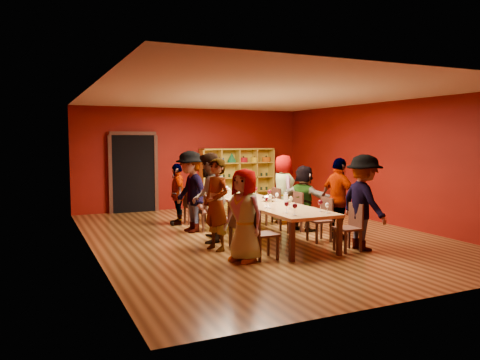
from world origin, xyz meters
The scene contains 48 objects.
room_shell centered at (0.00, 0.00, 1.50)m, with size 7.10×9.10×3.04m.
tasting_table centered at (0.00, 0.00, 0.70)m, with size 1.10×4.50×0.75m.
doorway centered at (-1.80, 4.43, 1.12)m, with size 1.40×0.17×2.30m.
shelving_unit centered at (1.40, 4.32, 0.98)m, with size 2.40×0.40×1.80m.
chair_person_left_0 centered at (-0.91, -1.80, 0.50)m, with size 0.42×0.42×0.89m.
person_left_0 centered at (-1.21, -1.80, 0.80)m, with size 0.78×0.42×1.59m, color #4B4B50.
chair_person_left_1 centered at (-0.91, -0.85, 0.50)m, with size 0.42×0.42×0.89m.
person_left_1 centered at (-1.35, -0.85, 0.87)m, with size 0.63×0.46×1.73m, color #46464A.
chair_person_left_2 centered at (-0.91, -0.14, 0.50)m, with size 0.42×0.42×0.89m.
person_left_2 centered at (-1.24, -0.14, 0.91)m, with size 0.88×0.48×1.82m, color white.
chair_person_left_3 centered at (-0.91, 1.00, 0.50)m, with size 0.42×0.42×0.89m.
person_left_3 centered at (-1.24, 1.00, 0.91)m, with size 1.18×0.49×1.83m, color #C2828E.
chair_person_left_4 centered at (-0.91, 2.00, 0.50)m, with size 0.42×0.42×0.89m.
person_left_4 centered at (-1.24, 2.00, 0.75)m, with size 0.88×0.40×1.50m, color #141639.
chair_person_right_0 centered at (0.91, -1.96, 0.50)m, with size 0.42×0.42×0.89m.
person_right_0 centered at (1.19, -1.96, 0.90)m, with size 1.16×0.48×1.80m, color beige.
chair_person_right_1 centered at (0.91, -1.03, 0.50)m, with size 0.42×0.42×0.89m.
person_right_1 centered at (1.31, -1.03, 0.85)m, with size 1.00×0.45×1.70m, color #151A3C.
chair_person_right_2 centered at (0.91, 0.09, 0.50)m, with size 0.42×0.42×0.89m.
person_right_2 centered at (1.17, 0.09, 0.75)m, with size 1.39×0.40×1.50m, color #131935.
chair_person_right_3 centered at (0.91, 1.12, 0.50)m, with size 0.42×0.42×0.89m.
person_right_3 centered at (1.22, 1.12, 0.85)m, with size 0.83×0.45×1.69m, color #C3838F.
wine_glass_0 centered at (-0.32, -1.03, 0.90)m, with size 0.08×0.08×0.21m.
wine_glass_1 centered at (0.34, -0.14, 0.88)m, with size 0.07×0.07×0.18m.
wine_glass_2 centered at (-0.27, 0.13, 0.88)m, with size 0.07×0.07×0.19m.
wine_glass_3 centered at (-0.20, 1.38, 0.90)m, with size 0.08×0.08×0.21m.
wine_glass_4 centered at (0.33, 0.18, 0.91)m, with size 0.09×0.09×0.22m.
wine_glass_5 centered at (-0.29, -1.63, 0.90)m, with size 0.08×0.08×0.21m.
wine_glass_6 centered at (0.36, -1.76, 0.91)m, with size 0.09×0.09×0.22m.
wine_glass_7 centered at (0.00, -1.23, 0.89)m, with size 0.08×0.08×0.19m.
wine_glass_8 centered at (-0.31, -0.91, 0.90)m, with size 0.08×0.08×0.21m.
wine_glass_9 centered at (0.01, -0.46, 0.89)m, with size 0.08×0.08×0.20m.
wine_glass_10 centered at (-0.32, 1.91, 0.91)m, with size 0.09×0.09×0.22m.
wine_glass_11 centered at (0.38, -1.94, 0.88)m, with size 0.07×0.07×0.18m.
wine_glass_12 centered at (0.30, 1.78, 0.91)m, with size 0.09×0.09×0.22m.
wine_glass_13 centered at (-0.29, -1.93, 0.91)m, with size 0.09×0.09×0.22m.
wine_glass_14 centered at (0.34, 0.89, 0.91)m, with size 0.09×0.09×0.22m.
wine_glass_15 centered at (0.28, -0.82, 0.88)m, with size 0.07×0.07×0.18m.
wine_glass_16 centered at (0.36, 1.82, 0.88)m, with size 0.07×0.07×0.19m.
wine_glass_17 centered at (-0.36, 1.00, 0.91)m, with size 0.09×0.09×0.22m.
wine_glass_18 centered at (-0.33, 1.65, 0.89)m, with size 0.08×0.08×0.20m.
wine_glass_19 centered at (0.37, 1.06, 0.90)m, with size 0.08×0.08×0.20m.
wine_glass_20 centered at (-0.30, -0.02, 0.90)m, with size 0.08×0.08×0.21m.
wine_glass_21 centered at (-0.35, 0.87, 0.91)m, with size 0.09×0.09×0.22m.
spittoon_bowl centered at (0.15, -0.10, 0.82)m, with size 0.28×0.28×0.16m, color silver.
carafe_a centered at (-0.28, 0.09, 0.87)m, with size 0.10×0.10×0.26m.
carafe_b centered at (0.31, -0.58, 0.86)m, with size 0.11×0.11×0.24m.
wine_bottle centered at (0.21, 1.42, 0.87)m, with size 0.09×0.09×0.31m.
Camera 1 is at (-4.55, -8.92, 2.08)m, focal length 35.00 mm.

